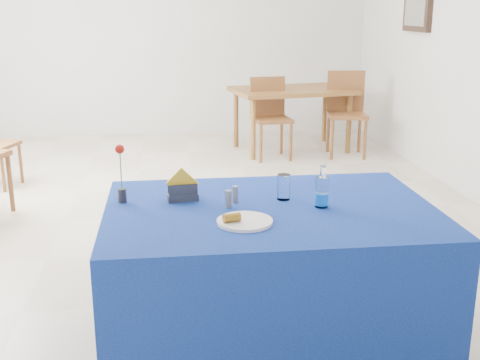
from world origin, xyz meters
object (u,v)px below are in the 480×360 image
chair_bg_right (346,107)px  blue_table (269,278)px  plate (245,221)px  oak_table (292,95)px  water_bottle (322,193)px  chair_bg_left (270,112)px

chair_bg_right → blue_table: bearing=-103.3°
blue_table → chair_bg_right: (1.61, 4.07, 0.19)m
plate → blue_table: (0.15, 0.21, -0.39)m
blue_table → oak_table: bearing=76.9°
water_bottle → chair_bg_right: (1.37, 4.10, -0.27)m
oak_table → chair_bg_left: size_ratio=1.64×
blue_table → water_bottle: 0.51m
water_bottle → plate: bearing=-155.4°
blue_table → oak_table: 4.50m
chair_bg_left → plate: bearing=-108.1°
blue_table → water_bottle: size_ratio=7.44×
blue_table → water_bottle: bearing=-5.6°
plate → chair_bg_left: 4.35m
plate → chair_bg_right: size_ratio=0.26×
chair_bg_left → chair_bg_right: chair_bg_right is taller
blue_table → chair_bg_left: bearing=80.3°
plate → oak_table: size_ratio=0.17×
plate → chair_bg_left: size_ratio=0.27×
chair_bg_left → chair_bg_right: size_ratio=0.94×
water_bottle → oak_table: (0.77, 4.40, -0.15)m
chair_bg_left → blue_table: bearing=-106.6°
oak_table → chair_bg_right: bearing=-27.1°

